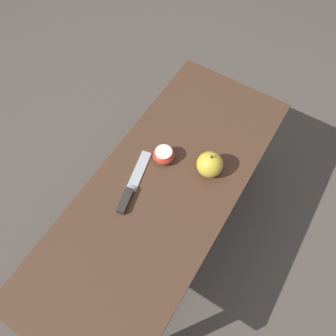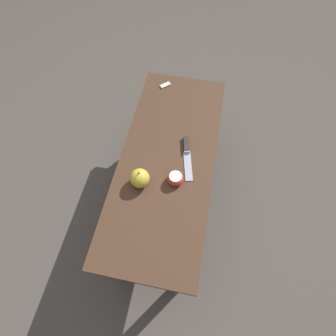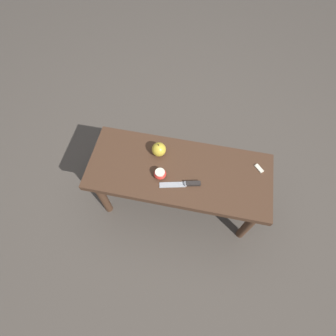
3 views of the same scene
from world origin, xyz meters
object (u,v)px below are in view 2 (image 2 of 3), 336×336
object	(u,v)px
wooden_bench	(167,166)
apple_whole	(140,178)
knife	(187,151)
apple_cut	(175,178)

from	to	relation	value
wooden_bench	apple_whole	bearing A→B (deg)	-32.79
knife	apple_whole	world-z (taller)	apple_whole
wooden_bench	apple_cut	distance (m)	0.15
apple_whole	apple_cut	distance (m)	0.15
knife	apple_whole	bearing A→B (deg)	-54.77
wooden_bench	apple_cut	bearing A→B (deg)	29.09
wooden_bench	knife	world-z (taller)	knife
wooden_bench	apple_cut	xyz separation A→B (m)	(0.10, 0.06, 0.09)
wooden_bench	apple_whole	distance (m)	0.20
apple_whole	knife	bearing A→B (deg)	138.48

